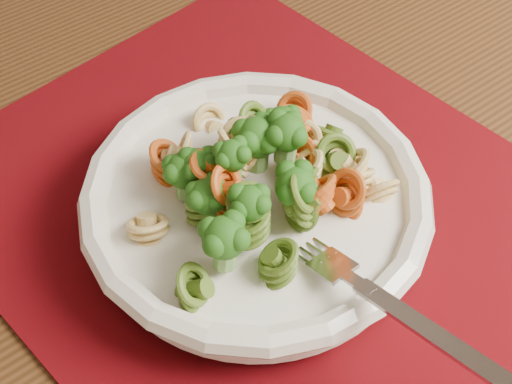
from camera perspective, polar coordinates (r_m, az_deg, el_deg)
The scene contains 5 objects.
dining_table at distance 0.66m, azimuth 15.34°, elevation -4.34°, with size 1.57×1.28×0.76m.
placemat at distance 0.51m, azimuth 1.81°, elevation -2.32°, with size 0.47×0.37×0.00m, color #63040E.
pasta_bowl at distance 0.48m, azimuth 0.00°, elevation -0.87°, with size 0.24×0.24×0.05m.
pasta_broccoli_heap at distance 0.47m, azimuth 0.00°, elevation 0.46°, with size 0.20×0.20×0.06m, color #E1BB6F, non-canonical shape.
fork at distance 0.44m, azimuth 6.11°, elevation -5.87°, with size 0.19×0.02×0.01m, color silver, non-canonical shape.
Camera 1 is at (-0.69, -1.08, 1.17)m, focal length 50.00 mm.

